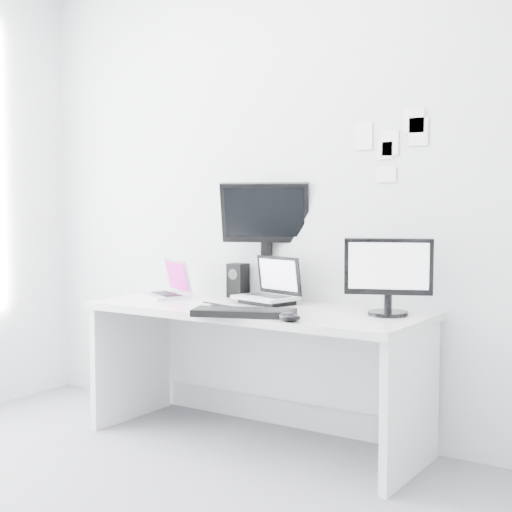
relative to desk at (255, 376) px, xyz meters
name	(u,v)px	position (x,y,z in m)	size (l,w,h in m)	color
back_wall	(289,189)	(0.00, 0.35, 0.99)	(3.60, 3.60, 0.00)	silver
desk	(255,376)	(0.00, 0.00, 0.00)	(1.80, 0.70, 0.73)	silver
macbook	(164,278)	(-0.65, 0.04, 0.48)	(0.31, 0.23, 0.23)	silver
speaker	(238,280)	(-0.30, 0.28, 0.46)	(0.10, 0.10, 0.20)	black
dell_laptop	(265,280)	(-0.01, 0.12, 0.50)	(0.31, 0.24, 0.26)	#A9ACB1
rear_monitor	(266,239)	(-0.12, 0.30, 0.70)	(0.50, 0.18, 0.68)	black
samsung_monitor	(388,275)	(0.70, 0.12, 0.56)	(0.43, 0.20, 0.39)	black
keyboard	(244,312)	(0.12, -0.28, 0.38)	(0.49, 0.18, 0.03)	black
mouse	(289,317)	(0.39, -0.31, 0.39)	(0.12, 0.08, 0.04)	black
wall_note_0	(363,136)	(0.45, 0.34, 1.26)	(0.10, 0.00, 0.14)	white
wall_note_1	(390,143)	(0.60, 0.34, 1.22)	(0.09, 0.00, 0.13)	white
wall_note_2	(418,132)	(0.75, 0.34, 1.26)	(0.10, 0.00, 0.14)	white
wall_note_3	(386,174)	(0.58, 0.34, 1.05)	(0.11, 0.00, 0.08)	white
wall_note_4	(414,120)	(0.73, 0.34, 1.32)	(0.11, 0.00, 0.12)	white
wall_note_5	(385,150)	(0.57, 0.34, 1.18)	(0.08, 0.00, 0.09)	white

